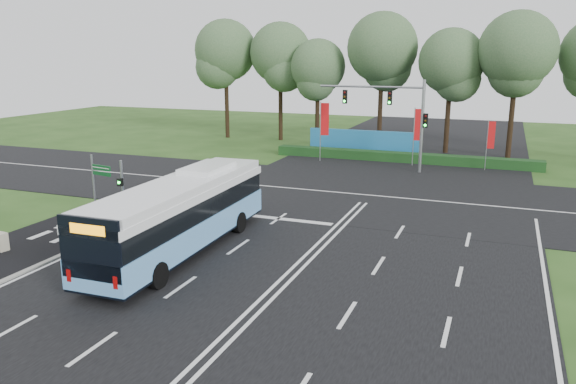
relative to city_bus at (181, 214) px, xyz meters
The scene contains 16 objects.
ground 5.84m from the city_bus, 15.19° to the left, with size 120.00×120.00×0.00m, color #274818.
road_main 5.84m from the city_bus, 15.19° to the left, with size 20.00×120.00×0.04m, color black.
road_cross 14.60m from the city_bus, 68.26° to the left, with size 120.00×14.00×0.05m, color black.
bike_path 7.51m from the city_bus, 167.80° to the right, with size 5.00×18.00×0.06m, color black.
kerb_strip 5.27m from the city_bus, 161.95° to the right, with size 0.25×18.00×0.12m, color gray.
city_bus is the anchor object (origin of this frame).
pedestrian_signal 5.52m from the city_bus, 154.50° to the left, with size 0.32×0.42×3.49m.
street_sign 7.26m from the city_bus, 158.58° to the left, with size 1.40×0.32×3.62m.
utility_cabinet 8.38m from the city_bus, 159.40° to the right, with size 0.53×0.44×0.89m, color #B9B095.
banner_flag_left 23.95m from the city_bus, 92.30° to the left, with size 0.72×0.23×5.01m.
banner_flag_mid 25.54m from the city_bus, 74.91° to the left, with size 0.67×0.25×4.71m.
banner_flag_right 27.64m from the city_bus, 63.83° to the left, with size 0.57×0.15×3.91m.
traffic_light_gantry 22.83m from the city_bus, 75.75° to the left, with size 8.41×0.28×7.00m.
hedge 26.54m from the city_bus, 78.32° to the left, with size 22.00×1.20×0.80m, color #163D17.
blue_hoarding 28.50m from the city_bus, 87.25° to the left, with size 10.00×0.30×2.20m, color #2074AF.
eucalyptus_row 33.76m from the city_bus, 86.36° to the left, with size 41.39×9.34×12.76m.
Camera 1 is at (7.79, -22.22, 8.68)m, focal length 35.00 mm.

